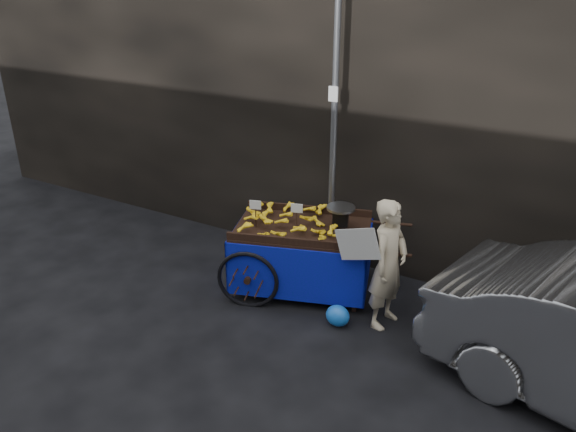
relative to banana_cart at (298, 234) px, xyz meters
The scene contains 6 objects.
ground 1.03m from the banana_cart, 102.44° to the right, with size 80.00×80.00×0.00m, color black.
building_wall 2.60m from the banana_cart, 82.79° to the left, with size 13.50×2.00×5.00m.
street_pole 1.40m from the banana_cart, 76.39° to the left, with size 0.12×0.10×4.00m.
banana_cart is the anchor object (origin of this frame).
vendor 1.26m from the banana_cart, ahead, with size 0.82×0.61×1.54m.
plastic_bag 1.15m from the banana_cart, 32.75° to the right, with size 0.28×0.23×0.25m, color blue.
Camera 1 is at (3.11, -4.81, 3.84)m, focal length 35.00 mm.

